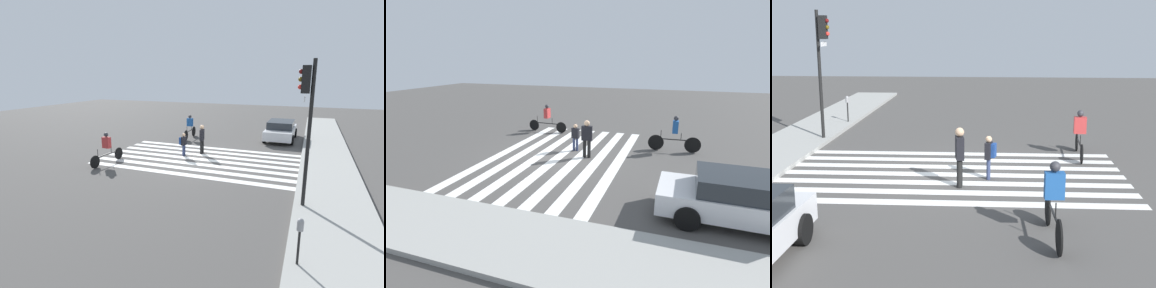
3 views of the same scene
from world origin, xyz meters
TOP-DOWN VIEW (x-y plane):
  - ground_plane at (0.00, 0.00)m, footprint 60.00×60.00m
  - sidewalk_curb at (0.00, 6.25)m, footprint 36.00×2.50m
  - crosswalk_stripes at (0.00, 0.00)m, footprint 5.60×10.00m
  - pedestrian_adult_blue_shirt at (-1.18, -0.27)m, footprint 0.48×0.28m
  - pedestrian_child_with_backpack at (-0.37, -1.07)m, footprint 0.38×0.34m
  - cyclist_near_curb at (-4.70, -2.44)m, footprint 2.34×0.41m
  - cyclist_far_lane at (2.41, -4.02)m, footprint 2.40×0.41m
  - car_parked_far_curb at (-6.60, 3.48)m, footprint 4.30×1.98m

SIDE VIEW (x-z plane):
  - ground_plane at x=0.00m, z-range 0.00..0.00m
  - crosswalk_stripes at x=0.00m, z-range 0.00..0.01m
  - sidewalk_curb at x=0.00m, z-range 0.00..0.14m
  - car_parked_far_curb at x=-6.60m, z-range 0.03..1.34m
  - pedestrian_child_with_backpack at x=-0.37m, z-range 0.11..1.37m
  - cyclist_far_lane at x=2.41m, z-range 0.07..1.65m
  - cyclist_near_curb at x=-4.70m, z-range 0.04..1.70m
  - pedestrian_adult_blue_shirt at x=-1.18m, z-range 0.11..1.75m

